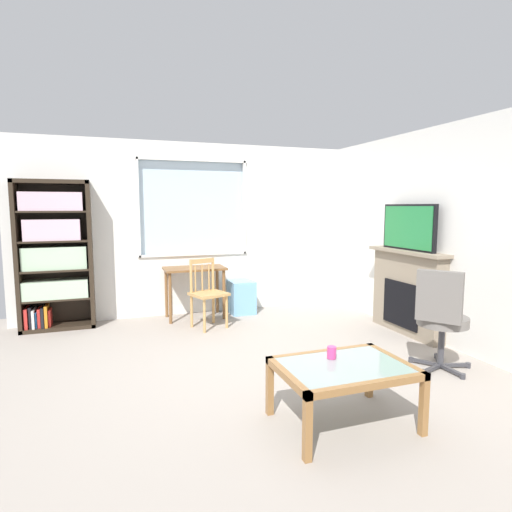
% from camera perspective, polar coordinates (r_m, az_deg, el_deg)
% --- Properties ---
extents(ground, '(5.88, 5.92, 0.02)m').
position_cam_1_polar(ground, '(4.22, -2.14, -15.53)').
color(ground, '#9E9389').
extents(wall_back_with_window, '(4.88, 0.15, 2.51)m').
position_cam_1_polar(wall_back_with_window, '(6.30, -9.02, 3.14)').
color(wall_back_with_window, silver).
rests_on(wall_back_with_window, ground).
extents(wall_right, '(0.12, 5.12, 2.51)m').
position_cam_1_polar(wall_right, '(5.24, 24.88, 2.46)').
color(wall_right, silver).
rests_on(wall_right, ground).
extents(bookshelf, '(0.90, 0.38, 1.92)m').
position_cam_1_polar(bookshelf, '(6.00, -25.71, 0.42)').
color(bookshelf, '#2D2319').
rests_on(bookshelf, ground).
extents(desk_under_window, '(0.85, 0.48, 0.73)m').
position_cam_1_polar(desk_under_window, '(6.03, -8.33, -2.74)').
color(desk_under_window, brown).
rests_on(desk_under_window, ground).
extents(wooden_chair, '(0.53, 0.51, 0.90)m').
position_cam_1_polar(wooden_chair, '(5.57, -6.62, -4.95)').
color(wooden_chair, tan).
rests_on(wooden_chair, ground).
extents(plastic_drawer_unit, '(0.35, 0.40, 0.49)m').
position_cam_1_polar(plastic_drawer_unit, '(6.31, -2.01, -5.56)').
color(plastic_drawer_unit, '#72ADDB').
rests_on(plastic_drawer_unit, ground).
extents(fireplace, '(0.26, 1.24, 1.05)m').
position_cam_1_polar(fireplace, '(5.59, 19.82, -4.57)').
color(fireplace, gray).
rests_on(fireplace, ground).
extents(tv, '(0.06, 0.90, 0.56)m').
position_cam_1_polar(tv, '(5.48, 20.01, 3.69)').
color(tv, black).
rests_on(tv, fireplace).
extents(office_chair, '(0.62, 0.57, 1.00)m').
position_cam_1_polar(office_chair, '(4.43, 23.83, -7.34)').
color(office_chair, slate).
rests_on(office_chair, ground).
extents(coffee_table, '(0.95, 0.69, 0.45)m').
position_cam_1_polar(coffee_table, '(3.22, 11.81, -15.30)').
color(coffee_table, '#8C9E99').
rests_on(coffee_table, ground).
extents(sippy_cup, '(0.07, 0.07, 0.09)m').
position_cam_1_polar(sippy_cup, '(3.28, 10.23, -12.75)').
color(sippy_cup, '#DB3D84').
rests_on(sippy_cup, coffee_table).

